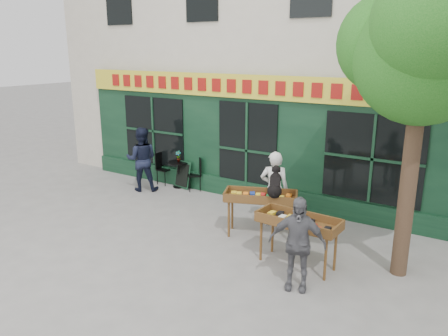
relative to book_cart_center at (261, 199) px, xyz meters
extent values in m
plane|color=slate|center=(-1.40, -0.45, -0.82)|extent=(80.00, 80.00, 0.00)
cube|color=beige|center=(-1.40, 5.55, 4.18)|extent=(14.00, 7.00, 10.00)
cube|color=black|center=(-1.40, 1.97, 0.78)|extent=(11.00, 0.16, 3.20)
cube|color=yellow|center=(-1.40, 1.85, 2.18)|extent=(11.00, 0.06, 0.60)
cube|color=#99120D|center=(-1.40, 1.81, 2.18)|extent=(9.60, 0.03, 0.34)
cube|color=black|center=(-1.40, 1.87, -0.57)|extent=(11.00, 0.10, 0.50)
cube|color=black|center=(-1.40, 1.87, 0.53)|extent=(1.70, 0.05, 2.50)
cube|color=black|center=(-4.60, 1.87, 0.73)|extent=(2.20, 0.05, 2.00)
cube|color=black|center=(1.80, 1.87, 0.73)|extent=(2.20, 0.05, 2.00)
cylinder|color=#382619|center=(2.90, -0.15, 0.98)|extent=(0.28, 0.28, 3.60)
sphere|color=#155413|center=(2.90, -0.15, 2.98)|extent=(2.20, 2.20, 2.20)
sphere|color=#155413|center=(2.30, 0.05, 3.18)|extent=(1.70, 1.70, 1.70)
sphere|color=#155413|center=(3.10, -0.75, 3.48)|extent=(1.80, 1.80, 1.80)
sphere|color=#155413|center=(2.60, 0.45, 3.58)|extent=(1.60, 1.60, 1.60)
cylinder|color=brown|center=(-0.52, -0.44, -0.42)|extent=(0.05, 0.05, 0.80)
cylinder|color=brown|center=(0.69, 0.04, -0.42)|extent=(0.05, 0.05, 0.80)
cylinder|color=brown|center=(-0.69, -0.04, -0.42)|extent=(0.05, 0.05, 0.80)
cylinder|color=brown|center=(0.52, 0.44, -0.42)|extent=(0.05, 0.05, 0.80)
cube|color=brown|center=(0.00, 0.00, 0.00)|extent=(1.61, 1.09, 0.05)
cube|color=brown|center=(0.11, -0.27, 0.08)|extent=(1.41, 0.59, 0.18)
cube|color=brown|center=(-0.11, 0.27, 0.08)|extent=(1.41, 0.59, 0.18)
cube|color=brown|center=(0.00, 0.00, 0.06)|extent=(1.36, 0.85, 0.06)
imported|color=silver|center=(0.00, 0.65, 0.05)|extent=(0.74, 0.62, 1.74)
cylinder|color=brown|center=(0.56, -1.03, -0.42)|extent=(0.05, 0.05, 0.80)
cylinder|color=brown|center=(1.86, -1.11, -0.42)|extent=(0.05, 0.05, 0.80)
cylinder|color=brown|center=(0.59, -0.60, -0.42)|extent=(0.05, 0.05, 0.80)
cylinder|color=brown|center=(1.89, -0.67, -0.42)|extent=(0.05, 0.05, 0.80)
cube|color=brown|center=(1.23, -0.85, 0.00)|extent=(1.53, 0.67, 0.05)
cube|color=brown|center=(1.21, -1.14, 0.08)|extent=(1.50, 0.13, 0.18)
cube|color=brown|center=(1.24, -0.56, 0.08)|extent=(1.50, 0.13, 0.18)
cube|color=brown|center=(1.23, -0.85, 0.06)|extent=(1.32, 0.48, 0.06)
imported|color=#505055|center=(1.53, -1.60, -0.01)|extent=(1.03, 0.65, 1.62)
cylinder|color=black|center=(-3.60, 1.75, -0.80)|extent=(0.36, 0.36, 0.03)
cylinder|color=black|center=(-3.60, 1.75, -0.44)|extent=(0.04, 0.04, 0.72)
cylinder|color=black|center=(-3.60, 1.75, -0.07)|extent=(0.60, 0.60, 0.03)
cube|color=black|center=(-4.15, 1.75, -0.37)|extent=(0.36, 0.36, 0.03)
cube|color=black|center=(-4.32, 1.75, -0.12)|extent=(0.03, 0.36, 0.50)
cylinder|color=black|center=(-4.00, 1.60, -0.60)|extent=(0.02, 0.02, 0.44)
cylinder|color=black|center=(-4.00, 1.90, -0.60)|extent=(0.02, 0.02, 0.44)
cylinder|color=black|center=(-4.30, 1.60, -0.60)|extent=(0.02, 0.02, 0.44)
cylinder|color=black|center=(-4.30, 1.90, -0.60)|extent=(0.02, 0.02, 0.44)
cube|color=black|center=(-3.05, 1.75, -0.37)|extent=(0.51, 0.51, 0.03)
cube|color=black|center=(-2.93, 1.87, -0.12)|extent=(0.27, 0.28, 0.50)
cylinder|color=black|center=(-3.26, 1.75, -0.60)|extent=(0.02, 0.02, 0.44)
cylinder|color=black|center=(-3.06, 1.54, -0.60)|extent=(0.02, 0.02, 0.44)
cylinder|color=black|center=(-3.05, 1.96, -0.60)|extent=(0.02, 0.02, 0.44)
cylinder|color=black|center=(-2.84, 1.75, -0.60)|extent=(0.02, 0.02, 0.44)
imported|color=gray|center=(-3.60, 1.75, 0.10)|extent=(0.19, 0.15, 0.32)
imported|color=black|center=(-4.30, 0.98, 0.09)|extent=(1.12, 1.07, 1.82)
cube|color=black|center=(-3.46, 1.75, -0.42)|extent=(0.58, 0.27, 0.79)
cube|color=black|center=(-3.46, 1.73, -0.42)|extent=(0.48, 0.24, 0.65)
camera|label=1|loc=(4.06, -7.83, 3.09)|focal=35.00mm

